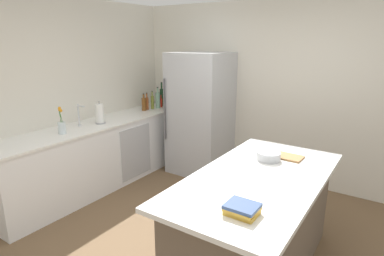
{
  "coord_description": "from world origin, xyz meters",
  "views": [
    {
      "loc": [
        1.42,
        -2.29,
        2.05
      ],
      "look_at": [
        -0.7,
        0.86,
        1.0
      ],
      "focal_mm": 30.04,
      "sensor_mm": 36.0,
      "label": 1
    }
  ],
  "objects": [
    {
      "name": "kitchen_island",
      "position": [
        0.48,
        0.13,
        0.47
      ],
      "size": [
        1.0,
        1.96,
        0.92
      ],
      "color": "brown",
      "rests_on": "ground_plane"
    },
    {
      "name": "gin_bottle",
      "position": [
        -2.03,
        1.81,
        1.07
      ],
      "size": [
        0.08,
        0.08,
        0.35
      ],
      "color": "#8CB79E",
      "rests_on": "counter_run_left"
    },
    {
      "name": "hot_sauce_bottle",
      "position": [
        -2.03,
        1.9,
        1.01
      ],
      "size": [
        0.05,
        0.05,
        0.22
      ],
      "color": "red",
      "rests_on": "counter_run_left"
    },
    {
      "name": "olive_oil_bottle",
      "position": [
        -2.06,
        1.71,
        1.05
      ],
      "size": [
        0.05,
        0.05,
        0.3
      ],
      "color": "olive",
      "rests_on": "counter_run_left"
    },
    {
      "name": "refrigerator",
      "position": [
        -1.19,
        1.82,
        0.93
      ],
      "size": [
        0.85,
        0.79,
        1.87
      ],
      "color": "#B7BABF",
      "rests_on": "ground_plane"
    },
    {
      "name": "whiskey_bottle",
      "position": [
        -2.09,
        1.53,
        1.04
      ],
      "size": [
        0.07,
        0.07,
        0.28
      ],
      "color": "brown",
      "rests_on": "counter_run_left"
    },
    {
      "name": "counter_run_left",
      "position": [
        -2.08,
        0.57,
        0.47
      ],
      "size": [
        0.67,
        3.08,
        0.93
      ],
      "color": "white",
      "rests_on": "ground_plane"
    },
    {
      "name": "wine_bottle",
      "position": [
        -2.1,
        2.0,
        1.09
      ],
      "size": [
        0.07,
        0.07,
        0.41
      ],
      "color": "#19381E",
      "rests_on": "counter_run_left"
    },
    {
      "name": "sink_faucet",
      "position": [
        -2.13,
        0.31,
        1.09
      ],
      "size": [
        0.15,
        0.05,
        0.3
      ],
      "color": "silver",
      "rests_on": "counter_run_left"
    },
    {
      "name": "wall_left",
      "position": [
        -2.45,
        0.0,
        1.3
      ],
      "size": [
        0.1,
        6.0,
        2.6
      ],
      "primitive_type": "cube",
      "color": "silver",
      "rests_on": "ground_plane"
    },
    {
      "name": "ground_plane",
      "position": [
        0.0,
        0.0,
        0.0
      ],
      "size": [
        7.2,
        7.2,
        0.0
      ],
      "primitive_type": "plane",
      "color": "brown"
    },
    {
      "name": "flower_vase",
      "position": [
        -2.01,
        -0.04,
        1.03
      ],
      "size": [
        0.09,
        0.09,
        0.34
      ],
      "color": "silver",
      "rests_on": "counter_run_left"
    },
    {
      "name": "vinegar_bottle",
      "position": [
        -2.09,
        1.61,
        1.04
      ],
      "size": [
        0.05,
        0.05,
        0.28
      ],
      "color": "#994C23",
      "rests_on": "counter_run_left"
    },
    {
      "name": "paper_towel_roll",
      "position": [
        -2.03,
        0.57,
        1.07
      ],
      "size": [
        0.14,
        0.14,
        0.31
      ],
      "color": "gray",
      "rests_on": "counter_run_left"
    },
    {
      "name": "mixing_bowl",
      "position": [
        0.41,
        0.54,
        0.96
      ],
      "size": [
        0.23,
        0.23,
        0.08
      ],
      "color": "#B2B5BA",
      "rests_on": "kitchen_island"
    },
    {
      "name": "cutting_board",
      "position": [
        0.52,
        0.71,
        0.93
      ],
      "size": [
        0.33,
        0.21,
        0.02
      ],
      "color": "#9E7042",
      "rests_on": "kitchen_island"
    },
    {
      "name": "cookbook_stack",
      "position": [
        0.63,
        -0.52,
        0.96
      ],
      "size": [
        0.22,
        0.2,
        0.07
      ],
      "color": "gold",
      "rests_on": "kitchen_island"
    },
    {
      "name": "wall_rear",
      "position": [
        0.0,
        2.25,
        1.3
      ],
      "size": [
        6.0,
        0.1,
        2.6
      ],
      "primitive_type": "cube",
      "color": "silver",
      "rests_on": "ground_plane"
    }
  ]
}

